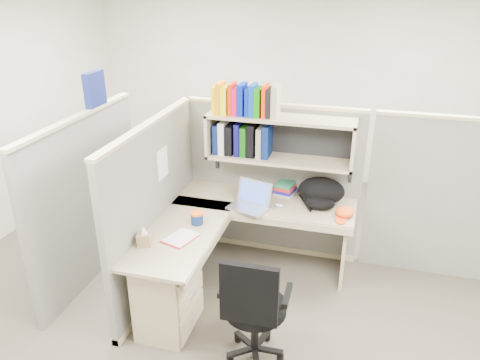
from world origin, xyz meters
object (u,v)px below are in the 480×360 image
(desk, at_px, (197,268))
(snack_canister, at_px, (197,218))
(laptop, at_px, (248,197))
(task_chair, at_px, (254,325))
(backpack, at_px, (321,193))

(desk, distance_m, snack_canister, 0.44)
(laptop, distance_m, task_chair, 1.27)
(desk, height_order, laptop, laptop)
(snack_canister, height_order, task_chair, task_chair)
(laptop, height_order, task_chair, task_chair)
(snack_canister, bearing_deg, task_chair, -45.69)
(desk, height_order, snack_canister, snack_canister)
(snack_canister, bearing_deg, backpack, 32.75)
(desk, distance_m, backpack, 1.37)
(laptop, relative_size, task_chair, 0.36)
(snack_canister, bearing_deg, laptop, 47.04)
(laptop, distance_m, snack_canister, 0.54)
(backpack, bearing_deg, snack_canister, -155.22)
(backpack, distance_m, task_chair, 1.50)
(laptop, height_order, backpack, backpack)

